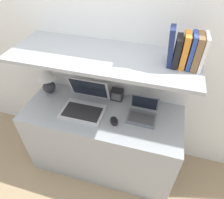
{
  "coord_description": "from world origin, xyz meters",
  "views": [
    {
      "loc": [
        0.44,
        -0.9,
        2.04
      ],
      "look_at": [
        0.1,
        0.3,
        0.95
      ],
      "focal_mm": 32.0,
      "sensor_mm": 36.0,
      "label": 1
    }
  ],
  "objects": [
    {
      "name": "router_box",
      "position": [
        0.08,
        0.52,
        0.83
      ],
      "size": [
        0.11,
        0.08,
        0.11
      ],
      "color": "black",
      "rests_on": "desk"
    },
    {
      "name": "computer_mouse",
      "position": [
        0.14,
        0.21,
        0.79
      ],
      "size": [
        0.11,
        0.12,
        0.04
      ],
      "color": "black",
      "rests_on": "desk"
    },
    {
      "name": "wall_back",
      "position": [
        0.0,
        0.66,
        1.2
      ],
      "size": [
        6.0,
        0.05,
        2.4
      ],
      "color": "white",
      "rests_on": "ground_plane"
    },
    {
      "name": "book_brown",
      "position": [
        0.65,
        0.37,
        1.43
      ],
      "size": [
        0.04,
        0.15,
        0.23
      ],
      "color": "brown",
      "rests_on": "shelf"
    },
    {
      "name": "laptop_small",
      "position": [
        0.36,
        0.35,
        0.81
      ],
      "size": [
        0.24,
        0.22,
        0.19
      ],
      "color": "slate",
      "rests_on": "desk"
    },
    {
      "name": "book_navy",
      "position": [
        0.48,
        0.37,
        1.45
      ],
      "size": [
        0.06,
        0.12,
        0.26
      ],
      "color": "navy",
      "rests_on": "shelf"
    },
    {
      "name": "book_orange",
      "position": [
        0.57,
        0.37,
        1.43
      ],
      "size": [
        0.04,
        0.14,
        0.23
      ],
      "color": "orange",
      "rests_on": "shelf"
    },
    {
      "name": "table_lamp",
      "position": [
        -0.59,
        0.44,
        0.95
      ],
      "size": [
        0.19,
        0.19,
        0.29
      ],
      "color": "#2D2D33",
      "rests_on": "desk"
    },
    {
      "name": "book_black",
      "position": [
        0.52,
        0.37,
        1.42
      ],
      "size": [
        0.04,
        0.14,
        0.2
      ],
      "color": "black",
      "rests_on": "shelf"
    },
    {
      "name": "shelf",
      "position": [
        0.0,
        0.37,
        1.3
      ],
      "size": [
        1.44,
        0.53,
        0.03
      ],
      "color": "#999EA3",
      "rests_on": "back_riser"
    },
    {
      "name": "laptop_large",
      "position": [
        -0.16,
        0.31,
        0.83
      ],
      "size": [
        0.38,
        0.36,
        0.26
      ],
      "color": "silver",
      "rests_on": "desk"
    },
    {
      "name": "back_riser",
      "position": [
        0.0,
        0.61,
        0.64
      ],
      "size": [
        1.44,
        0.04,
        1.29
      ],
      "color": "white",
      "rests_on": "ground_plane"
    },
    {
      "name": "book_white",
      "position": [
        0.68,
        0.37,
        1.43
      ],
      "size": [
        0.02,
        0.16,
        0.23
      ],
      "color": "silver",
      "rests_on": "shelf"
    },
    {
      "name": "ground_plane",
      "position": [
        0.0,
        0.0,
        0.0
      ],
      "size": [
        12.0,
        12.0,
        0.0
      ],
      "primitive_type": "plane",
      "color": "#9E8460"
    },
    {
      "name": "book_blue",
      "position": [
        0.61,
        0.37,
        1.43
      ],
      "size": [
        0.02,
        0.14,
        0.23
      ],
      "color": "#284293",
      "rests_on": "shelf"
    },
    {
      "name": "desk",
      "position": [
        0.0,
        0.3,
        0.39
      ],
      "size": [
        1.44,
        0.59,
        0.77
      ],
      "color": "#999EA3",
      "rests_on": "ground_plane"
    }
  ]
}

